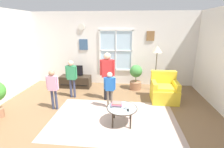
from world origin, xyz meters
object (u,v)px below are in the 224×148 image
(remote_near_books, at_px, (128,110))
(person_blue_shirt, at_px, (110,86))
(coffee_table, at_px, (122,109))
(potted_plant_by_window, at_px, (136,76))
(person_red_shirt, at_px, (107,71))
(armchair, at_px, (164,90))
(person_pink_shirt, at_px, (53,85))
(tv_stand, at_px, (76,81))
(floor_lamp, at_px, (157,54))
(cup, at_px, (127,107))
(person_green_shirt, at_px, (72,75))
(television, at_px, (75,70))
(book_stack, at_px, (117,104))

(remote_near_books, xyz_separation_m, person_blue_shirt, (-0.50, 0.82, 0.23))
(coffee_table, relative_size, potted_plant_by_window, 0.80)
(person_red_shirt, bearing_deg, armchair, 4.04)
(remote_near_books, relative_size, person_pink_shirt, 0.13)
(tv_stand, bearing_deg, armchair, -15.94)
(floor_lamp, bearing_deg, cup, -113.37)
(person_green_shirt, bearing_deg, television, 102.13)
(book_stack, bearing_deg, coffee_table, -22.61)
(armchair, relative_size, book_stack, 3.42)
(cup, relative_size, floor_lamp, 0.05)
(tv_stand, height_order, person_green_shirt, person_green_shirt)
(armchair, bearing_deg, book_stack, -135.54)
(person_pink_shirt, xyz_separation_m, person_red_shirt, (1.37, 0.74, 0.22))
(remote_near_books, height_order, floor_lamp, floor_lamp)
(remote_near_books, bearing_deg, tv_stand, 129.87)
(person_green_shirt, bearing_deg, floor_lamp, 17.67)
(remote_near_books, height_order, person_green_shirt, person_green_shirt)
(coffee_table, distance_m, book_stack, 0.15)
(cup, height_order, floor_lamp, floor_lamp)
(remote_near_books, xyz_separation_m, person_pink_shirt, (-1.99, 0.60, 0.28))
(person_green_shirt, distance_m, potted_plant_by_window, 2.23)
(cup, bearing_deg, tv_stand, 129.99)
(tv_stand, height_order, remote_near_books, remote_near_books)
(cup, bearing_deg, armchair, 51.73)
(armchair, xyz_separation_m, person_pink_shirt, (-3.08, -0.86, 0.37))
(person_red_shirt, relative_size, potted_plant_by_window, 1.64)
(person_green_shirt, bearing_deg, tv_stand, 102.10)
(armchair, bearing_deg, television, 164.10)
(remote_near_books, xyz_separation_m, potted_plant_by_window, (0.26, 2.33, 0.07))
(coffee_table, distance_m, person_green_shirt, 2.12)
(book_stack, distance_m, person_red_shirt, 1.34)
(tv_stand, height_order, floor_lamp, floor_lamp)
(cup, bearing_deg, remote_near_books, -56.54)
(coffee_table, distance_m, person_pink_shirt, 1.95)
(armchair, relative_size, cup, 10.52)
(television, distance_m, floor_lamp, 2.96)
(cup, relative_size, potted_plant_by_window, 0.09)
(book_stack, bearing_deg, remote_near_books, -30.30)
(armchair, relative_size, potted_plant_by_window, 0.97)
(television, distance_m, cup, 2.99)
(floor_lamp, bearing_deg, person_red_shirt, -149.27)
(person_green_shirt, relative_size, person_pink_shirt, 1.08)
(person_blue_shirt, height_order, floor_lamp, floor_lamp)
(television, relative_size, coffee_table, 0.83)
(tv_stand, height_order, potted_plant_by_window, potted_plant_by_window)
(television, xyz_separation_m, potted_plant_by_window, (2.21, 0.00, -0.15))
(book_stack, relative_size, potted_plant_by_window, 0.29)
(tv_stand, relative_size, person_blue_shirt, 1.07)
(television, xyz_separation_m, coffee_table, (1.82, -2.23, -0.26))
(person_blue_shirt, relative_size, person_red_shirt, 0.71)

